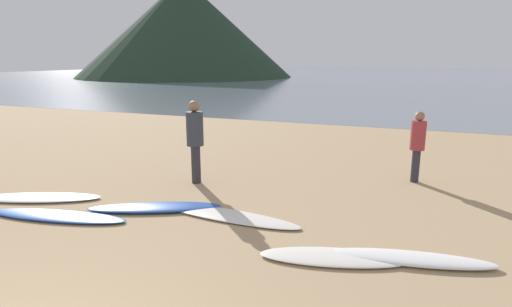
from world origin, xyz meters
TOP-DOWN VIEW (x-y plane):
  - ground_plane at (0.00, 10.00)m, footprint 120.00×120.00m
  - ocean_water at (0.00, 65.30)m, footprint 140.00×100.00m
  - headland_hill at (-28.46, 50.90)m, footprint 29.76×29.76m
  - surfboard_0 at (-3.52, 4.15)m, footprint 2.44×1.46m
  - surfboard_1 at (-2.42, 3.57)m, footprint 2.58×0.99m
  - surfboard_2 at (-1.11, 4.51)m, footprint 2.37×1.52m
  - surfboard_3 at (0.25, 4.68)m, footprint 2.70×0.71m
  - surfboard_4 at (2.26, 3.82)m, footprint 2.08×1.09m
  - surfboard_5 at (3.24, 4.14)m, footprint 2.20×0.82m
  - person_0 at (-1.25, 6.25)m, footprint 0.36×0.36m
  - person_2 at (3.16, 8.09)m, footprint 0.31×0.31m

SIDE VIEW (x-z plane):
  - ground_plane at x=0.00m, z-range -0.20..0.00m
  - ocean_water at x=0.00m, z-range 0.00..0.00m
  - surfboard_3 at x=0.25m, z-range 0.00..0.06m
  - surfboard_4 at x=2.26m, z-range 0.00..0.07m
  - surfboard_1 at x=-2.42m, z-range 0.00..0.07m
  - surfboard_0 at x=-3.52m, z-range 0.00..0.07m
  - surfboard_2 at x=-1.11m, z-range 0.00..0.09m
  - surfboard_5 at x=3.24m, z-range 0.00..0.10m
  - person_2 at x=3.16m, z-range 0.14..1.69m
  - person_0 at x=-1.25m, z-range 0.16..1.95m
  - headland_hill at x=-28.46m, z-range 0.00..13.26m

